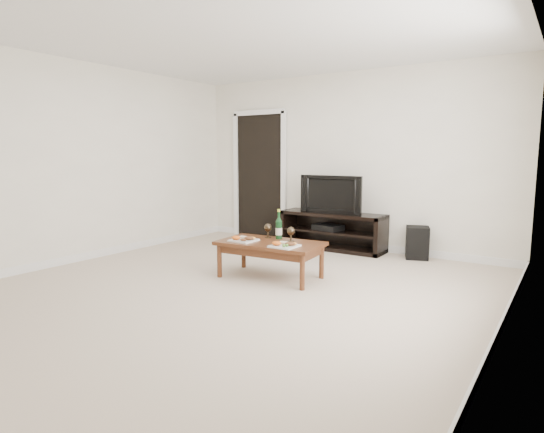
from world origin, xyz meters
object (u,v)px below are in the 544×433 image
Objects in this scene: television at (333,194)px; subwoofer at (417,243)px; coffee_table at (270,260)px; media_console at (332,231)px.

subwoofer is at bearing 2.89° from television.
television is 1.37m from subwoofer.
coffee_table is at bearing -87.43° from television.
coffee_table is (0.11, -1.82, -0.62)m from television.
media_console reaches higher than coffee_table.
media_console is at bearing 0.00° from television.
media_console is 1.83m from coffee_table.
television reaches higher than media_console.
coffee_table is (0.11, -1.82, -0.07)m from media_console.
media_console is 1.23m from subwoofer.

